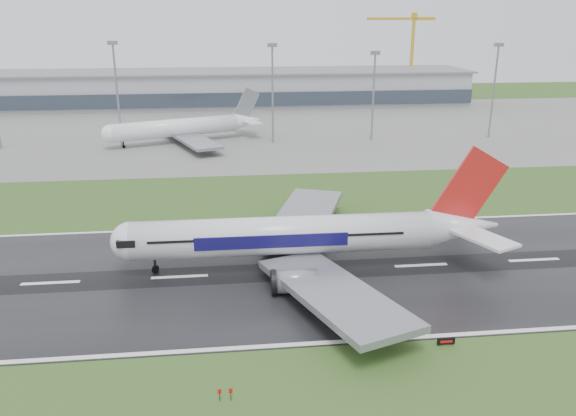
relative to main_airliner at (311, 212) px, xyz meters
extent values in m
plane|color=#2D4D1C|center=(-21.44, -1.96, -9.56)|extent=(520.00, 520.00, 0.00)
cube|color=black|center=(-21.44, -1.96, -9.51)|extent=(400.00, 45.00, 0.10)
cube|color=slate|center=(-21.44, 123.04, -9.52)|extent=(400.00, 130.00, 0.08)
cube|color=gray|center=(-21.44, 183.04, -2.06)|extent=(240.00, 36.00, 15.00)
cylinder|color=gray|center=(-46.33, 98.04, 6.11)|extent=(0.64, 0.64, 31.34)
cylinder|color=gray|center=(2.27, 98.04, 5.65)|extent=(0.64, 0.64, 30.43)
cylinder|color=gray|center=(35.42, 98.04, 4.36)|extent=(0.64, 0.64, 27.84)
cylinder|color=gray|center=(76.59, 98.04, 5.51)|extent=(0.64, 0.64, 30.13)
camera|label=1|loc=(-13.37, -86.53, 30.33)|focal=35.62mm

